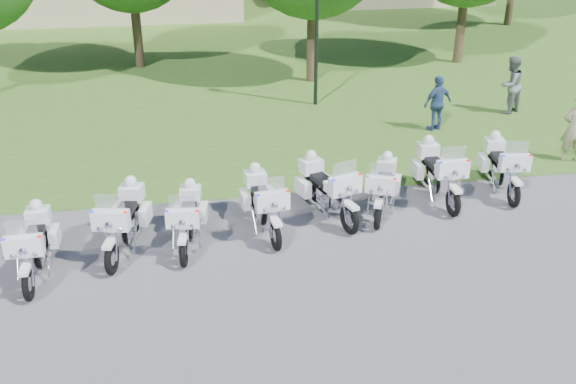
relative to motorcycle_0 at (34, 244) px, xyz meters
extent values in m
plane|color=#525256|center=(5.38, -0.48, -0.61)|extent=(100.00, 100.00, 0.00)
cube|color=#3C6A21|center=(5.38, 26.52, -0.61)|extent=(100.00, 48.00, 0.01)
torus|color=black|center=(0.01, -0.91, -0.31)|extent=(0.13, 0.62, 0.62)
torus|color=black|center=(-0.01, 0.66, -0.31)|extent=(0.13, 0.62, 0.62)
cube|color=white|center=(0.01, -0.93, 0.01)|extent=(0.17, 0.41, 0.06)
cube|color=white|center=(0.01, -0.70, 0.35)|extent=(0.67, 0.23, 0.37)
cube|color=silver|center=(0.01, -0.64, 0.68)|extent=(0.52, 0.12, 0.35)
sphere|color=red|center=(0.31, -0.75, 0.53)|extent=(0.08, 0.08, 0.08)
sphere|color=#1426E5|center=(-0.28, -0.76, 0.53)|extent=(0.08, 0.08, 0.08)
cube|color=silver|center=(0.00, -0.11, -0.20)|extent=(0.32, 0.52, 0.31)
cube|color=white|center=(0.00, -0.33, 0.12)|extent=(0.30, 0.48, 0.20)
cube|color=black|center=(0.00, 0.17, 0.10)|extent=(0.32, 0.58, 0.11)
cube|color=white|center=(0.27, 0.52, -0.15)|extent=(0.17, 0.48, 0.33)
cube|color=white|center=(-0.28, 0.51, -0.15)|extent=(0.17, 0.48, 0.33)
cube|color=white|center=(-0.01, 0.68, 0.23)|extent=(0.45, 0.38, 0.30)
sphere|color=white|center=(-0.01, 0.68, 0.47)|extent=(0.24, 0.24, 0.24)
torus|color=black|center=(1.41, -0.29, -0.29)|extent=(0.26, 0.66, 0.65)
torus|color=black|center=(1.75, 1.33, -0.29)|extent=(0.26, 0.66, 0.65)
cube|color=white|center=(1.40, -0.31, 0.05)|extent=(0.26, 0.45, 0.07)
cube|color=white|center=(1.45, -0.07, 0.41)|extent=(0.73, 0.37, 0.39)
cube|color=silver|center=(1.47, -0.01, 0.75)|extent=(0.56, 0.23, 0.37)
sphere|color=red|center=(1.75, -0.19, 0.59)|extent=(0.09, 0.09, 0.09)
sphere|color=#1426E5|center=(1.14, -0.06, 0.59)|extent=(0.09, 0.09, 0.09)
cube|color=silver|center=(1.58, 0.54, -0.18)|extent=(0.44, 0.60, 0.33)
cube|color=white|center=(1.53, 0.31, 0.16)|extent=(0.41, 0.56, 0.21)
cube|color=black|center=(1.64, 0.83, 0.14)|extent=(0.45, 0.66, 0.12)
cube|color=white|center=(2.00, 1.13, -0.13)|extent=(0.28, 0.53, 0.35)
cube|color=white|center=(1.43, 1.25, -0.13)|extent=(0.28, 0.53, 0.35)
cube|color=white|center=(1.75, 1.36, 0.28)|extent=(0.54, 0.48, 0.31)
sphere|color=white|center=(1.75, 1.36, 0.53)|extent=(0.25, 0.25, 0.25)
torus|color=black|center=(2.76, -0.25, -0.32)|extent=(0.19, 0.61, 0.60)
torus|color=black|center=(2.96, 1.24, -0.32)|extent=(0.19, 0.61, 0.60)
cube|color=white|center=(2.75, -0.27, -0.01)|extent=(0.21, 0.41, 0.06)
cube|color=white|center=(2.78, -0.05, 0.32)|extent=(0.66, 0.30, 0.36)
cube|color=silver|center=(2.79, 0.00, 0.63)|extent=(0.51, 0.17, 0.33)
sphere|color=red|center=(3.06, -0.14, 0.49)|extent=(0.08, 0.08, 0.08)
sphere|color=#1426E5|center=(2.50, -0.07, 0.49)|extent=(0.08, 0.08, 0.08)
cube|color=silver|center=(2.86, 0.51, -0.21)|extent=(0.37, 0.53, 0.30)
cube|color=white|center=(2.83, 0.30, 0.10)|extent=(0.34, 0.50, 0.20)
cube|color=black|center=(2.90, 0.78, 0.08)|extent=(0.37, 0.59, 0.11)
cube|color=white|center=(3.21, 1.07, -0.17)|extent=(0.22, 0.48, 0.32)
cube|color=white|center=(2.68, 1.15, -0.17)|extent=(0.22, 0.48, 0.32)
cube|color=white|center=(2.96, 1.27, 0.20)|extent=(0.47, 0.41, 0.28)
sphere|color=white|center=(2.96, 1.27, 0.43)|extent=(0.23, 0.23, 0.23)
torus|color=black|center=(4.60, 0.07, -0.30)|extent=(0.20, 0.65, 0.63)
torus|color=black|center=(4.39, 1.67, -0.30)|extent=(0.20, 0.65, 0.63)
cube|color=white|center=(4.60, 0.05, 0.03)|extent=(0.22, 0.44, 0.07)
cube|color=white|center=(4.57, 0.29, 0.38)|extent=(0.71, 0.31, 0.38)
cube|color=silver|center=(4.56, 0.34, 0.71)|extent=(0.54, 0.18, 0.36)
sphere|color=red|center=(4.88, 0.27, 0.56)|extent=(0.09, 0.09, 0.09)
sphere|color=#1426E5|center=(4.28, 0.19, 0.56)|extent=(0.09, 0.09, 0.09)
cube|color=silver|center=(4.49, 0.89, -0.19)|extent=(0.39, 0.57, 0.32)
cube|color=white|center=(4.52, 0.66, 0.14)|extent=(0.36, 0.53, 0.21)
cube|color=black|center=(4.46, 1.17, 0.12)|extent=(0.39, 0.62, 0.11)
cube|color=white|center=(4.69, 1.56, -0.14)|extent=(0.23, 0.51, 0.34)
cube|color=white|center=(4.13, 1.49, -0.14)|extent=(0.23, 0.51, 0.34)
cube|color=white|center=(4.39, 1.70, 0.26)|extent=(0.50, 0.43, 0.30)
sphere|color=white|center=(4.39, 1.70, 0.50)|extent=(0.25, 0.25, 0.25)
torus|color=black|center=(6.23, 0.47, -0.29)|extent=(0.32, 0.67, 0.66)
torus|color=black|center=(5.72, 2.07, -0.29)|extent=(0.32, 0.67, 0.66)
cube|color=white|center=(6.24, 0.45, 0.05)|extent=(0.30, 0.47, 0.07)
cube|color=white|center=(6.16, 0.69, 0.42)|extent=(0.75, 0.44, 0.39)
cube|color=silver|center=(6.15, 0.74, 0.76)|extent=(0.56, 0.28, 0.37)
sphere|color=red|center=(6.48, 0.73, 0.60)|extent=(0.09, 0.09, 0.09)
sphere|color=#1426E5|center=(5.88, 0.54, 0.60)|extent=(0.09, 0.09, 0.09)
cube|color=silver|center=(5.97, 1.29, -0.17)|extent=(0.49, 0.63, 0.33)
cube|color=white|center=(6.04, 1.06, 0.17)|extent=(0.45, 0.58, 0.22)
cube|color=black|center=(5.88, 1.57, 0.15)|extent=(0.50, 0.68, 0.12)
cube|color=white|center=(6.05, 2.01, -0.12)|extent=(0.32, 0.54, 0.35)
cube|color=white|center=(5.49, 1.84, -0.12)|extent=(0.32, 0.54, 0.35)
cube|color=white|center=(5.72, 2.09, 0.29)|extent=(0.57, 0.52, 0.31)
sphere|color=white|center=(5.72, 2.09, 0.55)|extent=(0.26, 0.26, 0.26)
torus|color=black|center=(6.88, 0.56, -0.32)|extent=(0.34, 0.60, 0.60)
torus|color=black|center=(7.48, 1.97, -0.32)|extent=(0.34, 0.60, 0.60)
cube|color=white|center=(6.87, 0.55, 0.00)|extent=(0.30, 0.43, 0.06)
cube|color=white|center=(6.96, 0.75, 0.33)|extent=(0.68, 0.45, 0.36)
cube|color=silver|center=(6.98, 0.80, 0.65)|extent=(0.51, 0.30, 0.34)
sphere|color=red|center=(7.20, 0.59, 0.50)|extent=(0.08, 0.08, 0.08)
sphere|color=#1426E5|center=(6.67, 0.82, 0.50)|extent=(0.08, 0.08, 0.08)
cube|color=silver|center=(7.19, 1.29, -0.21)|extent=(0.48, 0.58, 0.31)
cube|color=white|center=(7.10, 1.09, 0.11)|extent=(0.45, 0.54, 0.20)
cube|color=black|center=(7.29, 1.53, 0.09)|extent=(0.50, 0.63, 0.11)
cube|color=white|center=(7.68, 1.74, -0.16)|extent=(0.33, 0.49, 0.32)
cube|color=white|center=(7.18, 1.96, -0.16)|extent=(0.33, 0.49, 0.32)
cube|color=white|center=(7.49, 2.00, 0.22)|extent=(0.54, 0.50, 0.29)
sphere|color=white|center=(7.49, 2.00, 0.45)|extent=(0.23, 0.23, 0.23)
torus|color=black|center=(8.70, 0.87, -0.29)|extent=(0.13, 0.66, 0.66)
torus|color=black|center=(8.69, 2.54, -0.29)|extent=(0.13, 0.66, 0.66)
cube|color=white|center=(8.70, 0.85, 0.05)|extent=(0.18, 0.43, 0.07)
cube|color=white|center=(8.70, 1.10, 0.42)|extent=(0.71, 0.24, 0.39)
cube|color=silver|center=(8.70, 1.16, 0.76)|extent=(0.55, 0.12, 0.37)
sphere|color=red|center=(9.02, 1.04, 0.61)|extent=(0.09, 0.09, 0.09)
sphere|color=#1426E5|center=(8.39, 1.04, 0.61)|extent=(0.09, 0.09, 0.09)
cube|color=silver|center=(8.70, 1.73, -0.17)|extent=(0.34, 0.55, 0.33)
cube|color=white|center=(8.70, 1.49, 0.17)|extent=(0.32, 0.51, 0.22)
cube|color=black|center=(8.70, 2.02, 0.15)|extent=(0.34, 0.61, 0.12)
cube|color=white|center=(8.99, 2.40, -0.12)|extent=(0.18, 0.51, 0.35)
cube|color=white|center=(8.40, 2.39, -0.12)|extent=(0.18, 0.51, 0.35)
cube|color=white|center=(8.69, 2.57, 0.29)|extent=(0.47, 0.40, 0.31)
sphere|color=white|center=(8.69, 2.57, 0.55)|extent=(0.26, 0.26, 0.26)
torus|color=black|center=(10.25, 1.07, -0.30)|extent=(0.21, 0.65, 0.64)
torus|color=black|center=(10.46, 2.67, -0.30)|extent=(0.21, 0.65, 0.64)
cube|color=white|center=(10.24, 1.05, 0.03)|extent=(0.23, 0.44, 0.07)
cube|color=white|center=(10.28, 1.28, 0.39)|extent=(0.71, 0.32, 0.38)
cube|color=silver|center=(10.28, 1.34, 0.72)|extent=(0.54, 0.19, 0.36)
sphere|color=red|center=(10.57, 1.19, 0.57)|extent=(0.09, 0.09, 0.09)
sphere|color=#1426E5|center=(9.97, 1.27, 0.57)|extent=(0.09, 0.09, 0.09)
cube|color=silver|center=(10.36, 1.89, -0.19)|extent=(0.39, 0.57, 0.32)
cube|color=white|center=(10.33, 1.66, 0.15)|extent=(0.37, 0.53, 0.21)
cube|color=black|center=(10.40, 2.17, 0.13)|extent=(0.40, 0.63, 0.11)
cube|color=white|center=(10.73, 2.49, -0.14)|extent=(0.24, 0.51, 0.34)
cube|color=white|center=(10.16, 2.57, -0.14)|extent=(0.24, 0.51, 0.34)
cube|color=white|center=(10.47, 2.70, 0.26)|extent=(0.50, 0.44, 0.30)
sphere|color=white|center=(10.47, 2.70, 0.51)|extent=(0.25, 0.25, 0.25)
cylinder|color=black|center=(7.29, 9.17, 1.46)|extent=(0.12, 0.12, 4.15)
cylinder|color=#38281C|center=(1.31, 15.11, 1.08)|extent=(0.36, 0.36, 3.39)
cylinder|color=#38281C|center=(7.72, 12.01, 1.18)|extent=(0.36, 0.36, 3.60)
cylinder|color=#38281C|center=(14.22, 13.71, 1.15)|extent=(0.36, 0.36, 3.52)
imported|color=tan|center=(13.02, 3.34, 0.29)|extent=(0.74, 0.56, 1.81)
imported|color=slate|center=(13.22, 7.33, 0.31)|extent=(1.12, 1.04, 1.85)
imported|color=#365081|center=(10.36, 6.18, 0.22)|extent=(1.05, 0.71, 1.66)
camera|label=1|loc=(3.00, -11.05, 6.11)|focal=40.00mm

